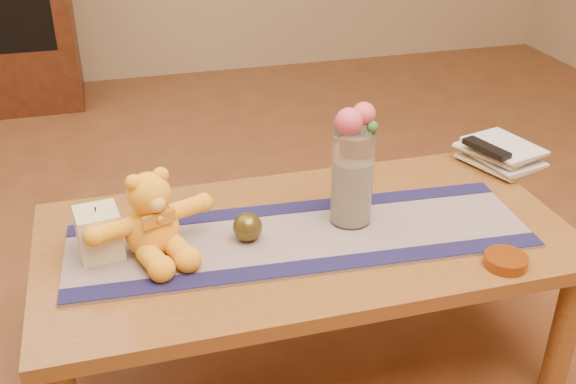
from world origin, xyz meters
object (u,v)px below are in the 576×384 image
object	(u,v)px
teddy_bear	(151,214)
glass_vase	(352,178)
bronze_ball	(248,227)
tv_remote	(486,148)
pillar_candle	(99,233)
book_bottom	(481,169)
amber_dish	(506,261)

from	to	relation	value
teddy_bear	glass_vase	distance (m)	0.53
bronze_ball	tv_remote	size ratio (longest dim) A/B	0.47
pillar_candle	book_bottom	world-z (taller)	pillar_candle
pillar_candle	tv_remote	world-z (taller)	pillar_candle
bronze_ball	book_bottom	distance (m)	0.81
bronze_ball	book_bottom	xyz separation A→B (m)	(0.79, 0.20, -0.04)
amber_dish	tv_remote	bearing A→B (deg)	66.36
book_bottom	tv_remote	size ratio (longest dim) A/B	1.39
pillar_candle	amber_dish	world-z (taller)	pillar_candle
glass_vase	bronze_ball	bearing A→B (deg)	-175.92
pillar_candle	glass_vase	bearing A→B (deg)	-1.02
teddy_bear	amber_dish	world-z (taller)	teddy_bear
bronze_ball	amber_dish	xyz separation A→B (m)	(0.59, -0.27, -0.03)
teddy_bear	book_bottom	xyz separation A→B (m)	(1.02, 0.19, -0.10)
pillar_candle	bronze_ball	world-z (taller)	pillar_candle
teddy_bear	bronze_ball	bearing A→B (deg)	-21.54
teddy_bear	bronze_ball	xyz separation A→B (m)	(0.24, -0.01, -0.07)
glass_vase	teddy_bear	bearing A→B (deg)	-179.08
teddy_bear	glass_vase	xyz separation A→B (m)	(0.53, 0.01, 0.02)
teddy_bear	bronze_ball	distance (m)	0.25
amber_dish	pillar_candle	bearing A→B (deg)	162.20
glass_vase	bronze_ball	world-z (taller)	glass_vase
tv_remote	glass_vase	bearing A→B (deg)	-178.19
teddy_bear	book_bottom	bearing A→B (deg)	-8.17
teddy_bear	amber_dish	xyz separation A→B (m)	(0.82, -0.29, -0.10)
book_bottom	teddy_bear	bearing A→B (deg)	170.39
book_bottom	tv_remote	bearing A→B (deg)	-93.00
tv_remote	amber_dish	xyz separation A→B (m)	(-0.20, -0.47, -0.07)
pillar_candle	tv_remote	bearing A→B (deg)	7.89
bronze_ball	amber_dish	bearing A→B (deg)	-25.04
pillar_candle	amber_dish	xyz separation A→B (m)	(0.95, -0.31, -0.06)
tv_remote	amber_dish	distance (m)	0.51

